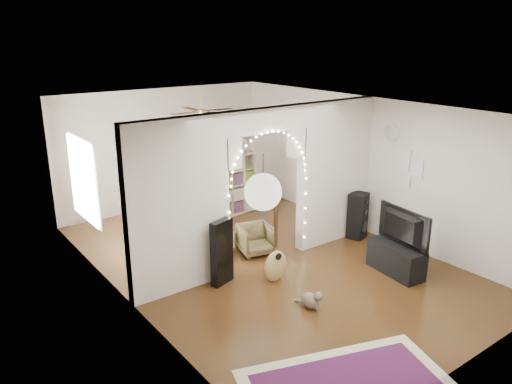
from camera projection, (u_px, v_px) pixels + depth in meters
floor at (265, 260)px, 8.84m from camera, size 7.50×7.50×0.00m
ceiling at (266, 108)px, 8.02m from camera, size 5.00×7.50×0.02m
wall_back at (164, 149)px, 11.29m from camera, size 5.00×0.02×2.70m
wall_front at (471, 267)px, 5.57m from camera, size 5.00×0.02×2.70m
wall_left at (125, 219)px, 7.00m from camera, size 0.02×7.50×2.70m
wall_right at (365, 165)px, 9.85m from camera, size 0.02×7.50×2.70m
divider_wall at (265, 183)px, 8.40m from camera, size 5.00×0.20×2.70m
fairy_lights at (270, 178)px, 8.27m from camera, size 1.64×0.04×1.60m
window at (83, 180)px, 8.34m from camera, size 0.04×1.20×1.40m
wall_clock at (392, 133)px, 9.16m from camera, size 0.03×0.31×0.31m
picture_frames at (407, 169)px, 9.03m from camera, size 0.02×0.50×0.70m
paper_lantern at (263, 192)px, 5.24m from camera, size 0.40×0.40×0.40m
ceiling_fan at (202, 111)px, 9.63m from camera, size 1.10×1.10×0.30m
guitar_case at (222, 252)px, 7.88m from camera, size 0.43×0.25×1.08m
acoustic_guitar at (276, 254)px, 7.95m from camera, size 0.45×0.17×1.11m
tabby_cat at (311, 300)px, 7.27m from camera, size 0.27×0.48×0.32m
floor_speaker at (358, 216)px, 9.70m from camera, size 0.43×0.40×0.91m
media_console at (396, 259)px, 8.31m from camera, size 0.52×1.04×0.50m
tv at (399, 228)px, 8.14m from camera, size 0.28×1.08×0.62m
bookcase at (229, 186)px, 10.87m from camera, size 1.33×0.48×1.35m
dining_table at (158, 204)px, 9.67m from camera, size 1.21×0.82×0.76m
flower_vase at (157, 196)px, 9.62m from camera, size 0.19×0.19×0.19m
dining_chair_left at (256, 239)px, 9.06m from camera, size 0.70×0.71×0.53m
dining_chair_right at (218, 244)px, 8.98m from camera, size 0.60×0.61×0.43m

